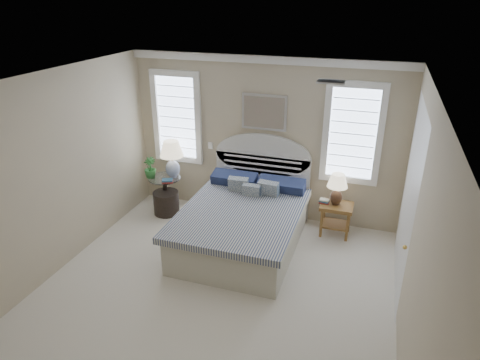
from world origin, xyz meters
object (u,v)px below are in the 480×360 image
at_px(floor_pot, 166,203).
at_px(side_table_left, 165,190).
at_px(bed, 244,221).
at_px(lamp_left, 172,155).
at_px(nightstand_right, 336,213).
at_px(lamp_right, 337,186).

bearing_deg(floor_pot, side_table_left, 120.01).
bearing_deg(bed, lamp_left, 155.93).
relative_size(bed, lamp_left, 3.44).
bearing_deg(side_table_left, bed, -19.74).
distance_m(nightstand_right, lamp_left, 2.89).
height_order(lamp_left, lamp_right, lamp_left).
bearing_deg(nightstand_right, floor_pot, -175.97).
xyz_separation_m(bed, lamp_left, (-1.52, 0.68, 0.65)).
relative_size(floor_pot, lamp_left, 0.67).
bearing_deg(lamp_right, side_table_left, -177.60).
bearing_deg(bed, floor_pot, 162.92).
bearing_deg(nightstand_right, bed, -151.97).
xyz_separation_m(floor_pot, lamp_right, (2.86, 0.23, 0.64)).
relative_size(side_table_left, lamp_left, 0.95).
relative_size(lamp_left, lamp_right, 1.29).
xyz_separation_m(bed, lamp_right, (1.27, 0.71, 0.46)).
distance_m(nightstand_right, floor_pot, 2.90).
height_order(floor_pot, lamp_right, lamp_right).
distance_m(side_table_left, nightstand_right, 2.95).
bearing_deg(bed, nightstand_right, 28.03).
relative_size(bed, side_table_left, 3.61).
relative_size(nightstand_right, lamp_left, 0.80).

